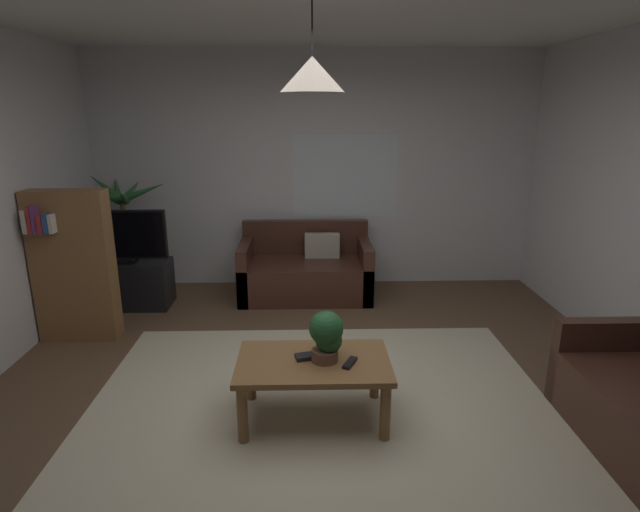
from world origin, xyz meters
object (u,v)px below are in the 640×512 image
at_px(potted_palm_corner, 127,240).
at_px(pendant_lamp, 312,74).
at_px(coffee_table, 313,370).
at_px(tv, 122,236).
at_px(remote_on_table_0, 350,363).
at_px(potted_plant_on_table, 327,333).
at_px(bookshelf_corner, 73,265).
at_px(couch_under_window, 306,272).
at_px(tv_stand, 128,284).
at_px(book_on_table_0, 307,356).

distance_m(potted_palm_corner, pendant_lamp, 3.76).
distance_m(coffee_table, tv, 2.96).
distance_m(coffee_table, remote_on_table_0, 0.26).
height_order(potted_plant_on_table, potted_palm_corner, potted_palm_corner).
xyz_separation_m(bookshelf_corner, pendant_lamp, (2.17, -1.37, 1.56)).
xyz_separation_m(remote_on_table_0, potted_plant_on_table, (-0.15, 0.07, 0.19)).
xyz_separation_m(couch_under_window, bookshelf_corner, (-2.12, -1.09, 0.44)).
bearing_deg(potted_plant_on_table, potted_palm_corner, 130.00).
height_order(remote_on_table_0, bookshelf_corner, bookshelf_corner).
xyz_separation_m(remote_on_table_0, bookshelf_corner, (-2.41, 1.43, 0.26)).
height_order(tv_stand, pendant_lamp, pendant_lamp).
distance_m(couch_under_window, bookshelf_corner, 2.42).
height_order(book_on_table_0, remote_on_table_0, book_on_table_0).
relative_size(coffee_table, tv_stand, 1.15).
distance_m(tv_stand, tv, 0.54).
height_order(potted_palm_corner, bookshelf_corner, potted_palm_corner).
xyz_separation_m(coffee_table, remote_on_table_0, (0.24, -0.06, 0.08)).
height_order(book_on_table_0, tv, tv).
bearing_deg(book_on_table_0, potted_palm_corner, 128.44).
bearing_deg(pendant_lamp, remote_on_table_0, -14.93).
relative_size(potted_plant_on_table, tv_stand, 0.39).
relative_size(couch_under_window, book_on_table_0, 9.74).
height_order(couch_under_window, potted_plant_on_table, couch_under_window).
relative_size(coffee_table, potted_plant_on_table, 2.99).
height_order(couch_under_window, book_on_table_0, couch_under_window).
bearing_deg(coffee_table, remote_on_table_0, -14.93).
height_order(potted_plant_on_table, tv, tv).
bearing_deg(tv_stand, pendant_lamp, -47.61).
bearing_deg(book_on_table_0, remote_on_table_0, -17.67).
relative_size(tv, pendant_lamp, 1.61).
bearing_deg(coffee_table, pendant_lamp, 57.99).
distance_m(potted_palm_corner, bookshelf_corner, 1.28).
height_order(tv, potted_palm_corner, potted_palm_corner).
bearing_deg(coffee_table, potted_palm_corner, 128.75).
bearing_deg(coffee_table, tv, 132.68).
bearing_deg(couch_under_window, book_on_table_0, -89.82).
height_order(book_on_table_0, tv_stand, tv_stand).
height_order(bookshelf_corner, pendant_lamp, pendant_lamp).
height_order(book_on_table_0, potted_palm_corner, potted_palm_corner).
xyz_separation_m(remote_on_table_0, pendant_lamp, (-0.24, 0.06, 1.82)).
xyz_separation_m(book_on_table_0, tv, (-1.94, 2.12, 0.34)).
bearing_deg(remote_on_table_0, tv_stand, -19.40).
bearing_deg(bookshelf_corner, remote_on_table_0, -30.72).
xyz_separation_m(tv, potted_palm_corner, (-0.14, 0.49, -0.17)).
distance_m(couch_under_window, potted_plant_on_table, 2.48).
height_order(tv_stand, bookshelf_corner, bookshelf_corner).
bearing_deg(coffee_table, tv_stand, 132.39).
bearing_deg(book_on_table_0, tv_stand, 132.09).
xyz_separation_m(coffee_table, potted_palm_corner, (-2.12, 2.64, 0.25)).
bearing_deg(remote_on_table_0, potted_plant_on_table, 0.24).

